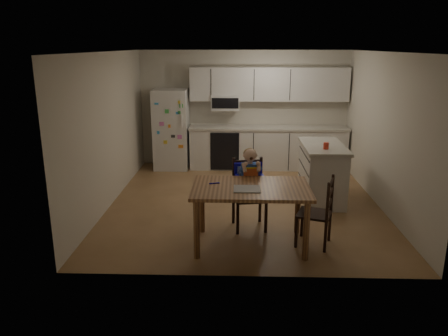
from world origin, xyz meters
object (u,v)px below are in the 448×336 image
Objects in this scene: refrigerator at (171,129)px; red_cup at (326,146)px; dining_table at (251,195)px; chair_booster at (249,180)px; kitchen_island at (322,172)px; chair_side at (322,208)px.

refrigerator is 3.66m from red_cup.
chair_booster reaches higher than dining_table.
kitchen_island is at bearing 85.70° from red_cup.
refrigerator is 1.79× the size of chair_side.
red_cup is at bearing 50.86° from dining_table.
dining_table is at bearing -98.50° from chair_booster.
refrigerator is at bearing 141.63° from red_cup.
refrigerator is at bearing -126.65° from chair_side.
dining_table is at bearing -129.14° from red_cup.
refrigerator reaches higher than kitchen_island.
chair_side reaches higher than dining_table.
kitchen_island is at bearing 55.29° from dining_table.
chair_side is at bearing -41.64° from chair_booster.
chair_side is at bearing -56.09° from refrigerator.
kitchen_island is 1.86m from chair_side.
chair_side is at bearing -100.48° from kitchen_island.
refrigerator reaches higher than chair_side.
refrigerator is 1.11× the size of dining_table.
red_cup is at bearing -38.37° from refrigerator.
dining_table is at bearing -67.10° from refrigerator.
refrigerator reaches higher than red_cup.
chair_booster is (-1.26, -0.92, -0.30)m from red_cup.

